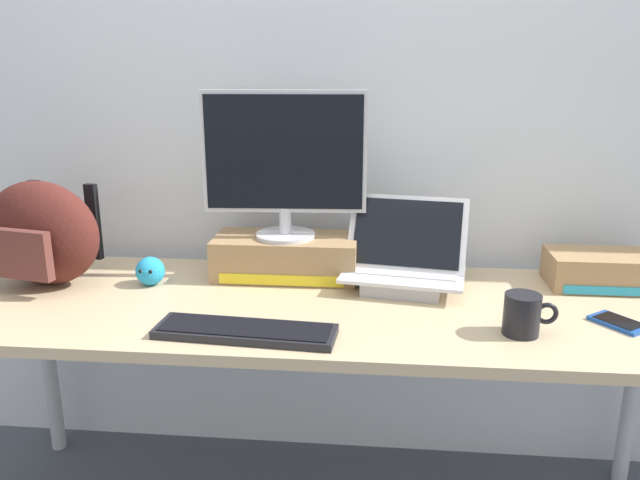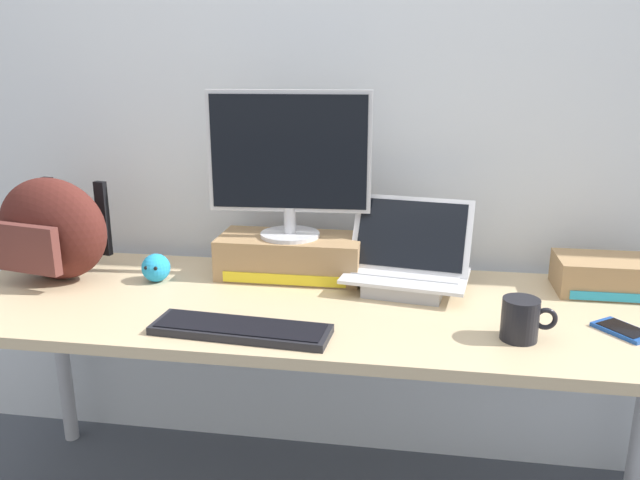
{
  "view_description": "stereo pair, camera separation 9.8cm",
  "coord_description": "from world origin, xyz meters",
  "px_view_note": "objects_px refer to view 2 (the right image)",
  "views": [
    {
      "loc": [
        0.15,
        -1.62,
        1.37
      ],
      "look_at": [
        0.0,
        0.0,
        0.9
      ],
      "focal_mm": 35.2,
      "sensor_mm": 36.0,
      "label": 1
    },
    {
      "loc": [
        0.25,
        -1.6,
        1.37
      ],
      "look_at": [
        0.0,
        0.0,
        0.9
      ],
      "focal_mm": 35.2,
      "sensor_mm": 36.0,
      "label": 2
    }
  ],
  "objects_px": {
    "open_laptop": "(407,272)",
    "coffee_mug": "(521,319)",
    "cell_phone": "(623,330)",
    "toner_box_cyan": "(613,276)",
    "external_keyboard": "(241,329)",
    "plush_toy": "(156,268)",
    "desktop_monitor": "(289,162)",
    "toner_box_yellow": "(290,256)",
    "messenger_backpack": "(52,229)"
  },
  "relations": [
    {
      "from": "toner_box_yellow",
      "to": "toner_box_cyan",
      "type": "distance_m",
      "value": 0.95
    },
    {
      "from": "desktop_monitor",
      "to": "plush_toy",
      "type": "relative_size",
      "value": 5.69
    },
    {
      "from": "coffee_mug",
      "to": "cell_phone",
      "type": "xyz_separation_m",
      "value": [
        0.26,
        0.08,
        -0.05
      ]
    },
    {
      "from": "toner_box_yellow",
      "to": "toner_box_cyan",
      "type": "relative_size",
      "value": 1.37
    },
    {
      "from": "open_laptop",
      "to": "plush_toy",
      "type": "relative_size",
      "value": 4.44
    },
    {
      "from": "messenger_backpack",
      "to": "coffee_mug",
      "type": "xyz_separation_m",
      "value": [
        1.34,
        -0.23,
        -0.1
      ]
    },
    {
      "from": "messenger_backpack",
      "to": "cell_phone",
      "type": "relative_size",
      "value": 2.63
    },
    {
      "from": "cell_phone",
      "to": "plush_toy",
      "type": "height_order",
      "value": "plush_toy"
    },
    {
      "from": "external_keyboard",
      "to": "plush_toy",
      "type": "height_order",
      "value": "plush_toy"
    },
    {
      "from": "desktop_monitor",
      "to": "toner_box_cyan",
      "type": "height_order",
      "value": "desktop_monitor"
    },
    {
      "from": "open_laptop",
      "to": "external_keyboard",
      "type": "xyz_separation_m",
      "value": [
        -0.39,
        -0.38,
        -0.04
      ]
    },
    {
      "from": "desktop_monitor",
      "to": "toner_box_yellow",
      "type": "bearing_deg",
      "value": 91.2
    },
    {
      "from": "external_keyboard",
      "to": "messenger_backpack",
      "type": "relative_size",
      "value": 1.12
    },
    {
      "from": "external_keyboard",
      "to": "coffee_mug",
      "type": "bearing_deg",
      "value": 10.32
    },
    {
      "from": "coffee_mug",
      "to": "plush_toy",
      "type": "bearing_deg",
      "value": 166.08
    },
    {
      "from": "external_keyboard",
      "to": "toner_box_yellow",
      "type": "bearing_deg",
      "value": 89.88
    },
    {
      "from": "coffee_mug",
      "to": "plush_toy",
      "type": "relative_size",
      "value": 1.52
    },
    {
      "from": "messenger_backpack",
      "to": "plush_toy",
      "type": "height_order",
      "value": "messenger_backpack"
    },
    {
      "from": "toner_box_yellow",
      "to": "toner_box_cyan",
      "type": "bearing_deg",
      "value": 0.03
    },
    {
      "from": "open_laptop",
      "to": "messenger_backpack",
      "type": "relative_size",
      "value": 0.94
    },
    {
      "from": "toner_box_cyan",
      "to": "cell_phone",
      "type": "bearing_deg",
      "value": -100.12
    },
    {
      "from": "toner_box_yellow",
      "to": "coffee_mug",
      "type": "bearing_deg",
      "value": -30.28
    },
    {
      "from": "toner_box_cyan",
      "to": "desktop_monitor",
      "type": "bearing_deg",
      "value": -179.9
    },
    {
      "from": "toner_box_yellow",
      "to": "plush_toy",
      "type": "height_order",
      "value": "toner_box_yellow"
    },
    {
      "from": "external_keyboard",
      "to": "coffee_mug",
      "type": "height_order",
      "value": "coffee_mug"
    },
    {
      "from": "coffee_mug",
      "to": "messenger_backpack",
      "type": "bearing_deg",
      "value": 170.09
    },
    {
      "from": "open_laptop",
      "to": "external_keyboard",
      "type": "relative_size",
      "value": 0.85
    },
    {
      "from": "cell_phone",
      "to": "toner_box_cyan",
      "type": "height_order",
      "value": "toner_box_cyan"
    },
    {
      "from": "toner_box_yellow",
      "to": "desktop_monitor",
      "type": "distance_m",
      "value": 0.29
    },
    {
      "from": "coffee_mug",
      "to": "plush_toy",
      "type": "xyz_separation_m",
      "value": [
        -1.03,
        0.25,
        -0.01
      ]
    },
    {
      "from": "toner_box_yellow",
      "to": "plush_toy",
      "type": "distance_m",
      "value": 0.41
    },
    {
      "from": "toner_box_yellow",
      "to": "open_laptop",
      "type": "xyz_separation_m",
      "value": [
        0.36,
        -0.07,
        -0.01
      ]
    },
    {
      "from": "toner_box_cyan",
      "to": "messenger_backpack",
      "type": "bearing_deg",
      "value": -175.22
    },
    {
      "from": "external_keyboard",
      "to": "coffee_mug",
      "type": "xyz_separation_m",
      "value": [
        0.67,
        0.07,
        0.04
      ]
    },
    {
      "from": "open_laptop",
      "to": "plush_toy",
      "type": "bearing_deg",
      "value": -167.37
    },
    {
      "from": "open_laptop",
      "to": "messenger_backpack",
      "type": "distance_m",
      "value": 1.07
    },
    {
      "from": "toner_box_yellow",
      "to": "messenger_backpack",
      "type": "height_order",
      "value": "messenger_backpack"
    },
    {
      "from": "cell_phone",
      "to": "toner_box_cyan",
      "type": "xyz_separation_m",
      "value": [
        0.05,
        0.29,
        0.04
      ]
    },
    {
      "from": "toner_box_yellow",
      "to": "cell_phone",
      "type": "relative_size",
      "value": 2.86
    },
    {
      "from": "coffee_mug",
      "to": "toner_box_cyan",
      "type": "height_order",
      "value": "coffee_mug"
    },
    {
      "from": "toner_box_yellow",
      "to": "open_laptop",
      "type": "relative_size",
      "value": 1.15
    },
    {
      "from": "open_laptop",
      "to": "cell_phone",
      "type": "xyz_separation_m",
      "value": [
        0.54,
        -0.22,
        -0.05
      ]
    },
    {
      "from": "cell_phone",
      "to": "messenger_backpack",
      "type": "bearing_deg",
      "value": 136.63
    },
    {
      "from": "messenger_backpack",
      "to": "plush_toy",
      "type": "bearing_deg",
      "value": 15.18
    },
    {
      "from": "cell_phone",
      "to": "toner_box_yellow",
      "type": "bearing_deg",
      "value": 124.13
    },
    {
      "from": "coffee_mug",
      "to": "cell_phone",
      "type": "bearing_deg",
      "value": 17.57
    },
    {
      "from": "external_keyboard",
      "to": "toner_box_cyan",
      "type": "height_order",
      "value": "toner_box_cyan"
    },
    {
      "from": "toner_box_yellow",
      "to": "desktop_monitor",
      "type": "xyz_separation_m",
      "value": [
        0.0,
        -0.0,
        0.29
      ]
    },
    {
      "from": "coffee_mug",
      "to": "desktop_monitor",
      "type": "bearing_deg",
      "value": 149.79
    },
    {
      "from": "open_laptop",
      "to": "coffee_mug",
      "type": "relative_size",
      "value": 2.92
    }
  ]
}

